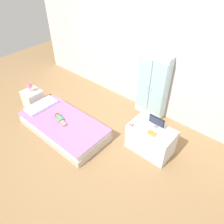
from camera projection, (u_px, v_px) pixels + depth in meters
ground_plane at (95, 141)px, 4.18m from camera, size 10.00×10.00×0.02m
back_wall at (146, 50)px, 4.25m from camera, size 6.40×0.05×2.70m
bed at (64, 126)px, 4.30m from camera, size 1.83×0.91×0.27m
pillow at (41, 106)px, 4.56m from camera, size 0.32×0.65×0.06m
doll at (59, 117)px, 4.25m from camera, size 0.39×0.16×0.10m
nightstand at (33, 99)px, 4.92m from camera, size 0.38×0.38×0.40m
table_lamp at (29, 85)px, 4.69m from camera, size 0.13×0.13×0.25m
wardrobe at (153, 86)px, 4.40m from camera, size 0.65×0.25×1.41m
tv_stand at (150, 139)px, 3.83m from camera, size 0.80×0.47×0.54m
tv_monitor at (157, 121)px, 3.62m from camera, size 0.28×0.10×0.21m
rocking_horse_toy at (132, 123)px, 3.70m from camera, size 0.09×0.04×0.11m
book_orange at (152, 133)px, 3.56m from camera, size 0.16×0.10×0.01m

